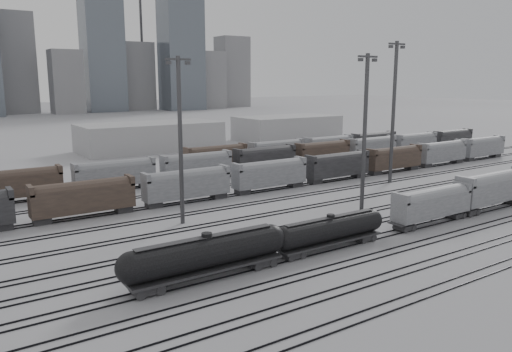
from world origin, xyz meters
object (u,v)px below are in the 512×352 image
tank_car_a (207,254)px  tank_car_b (330,230)px  hopper_car_b (494,187)px  light_mast_c (365,130)px  hopper_car_a (432,202)px

tank_car_a → tank_car_b: (16.90, 0.00, -0.34)m
hopper_car_b → light_mast_c: size_ratio=0.67×
light_mast_c → tank_car_a: bearing=-162.5°
tank_car_a → light_mast_c: light_mast_c is taller
tank_car_a → hopper_car_b: hopper_car_b is taller
tank_car_b → light_mast_c: size_ratio=0.70×
tank_car_b → hopper_car_b: bearing=-0.0°
hopper_car_b → light_mast_c: bearing=150.9°
tank_car_a → hopper_car_b: 51.51m
tank_car_a → hopper_car_a: 36.21m
light_mast_c → hopper_car_a: bearing=-72.0°
hopper_car_a → light_mast_c: bearing=108.0°
tank_car_a → hopper_car_b: (51.50, -0.00, 0.84)m
hopper_car_b → light_mast_c: light_mast_c is taller
tank_car_a → hopper_car_a: hopper_car_a is taller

